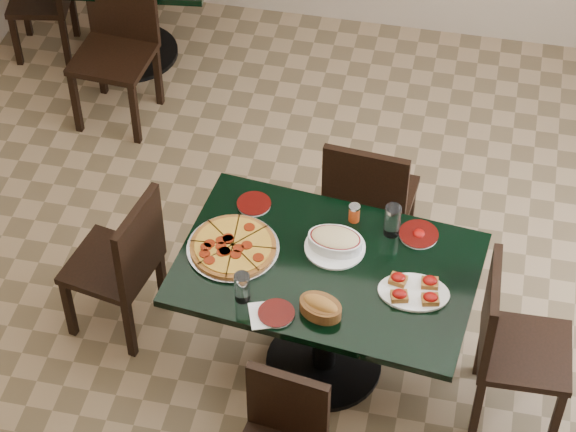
% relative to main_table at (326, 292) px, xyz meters
% --- Properties ---
extents(floor, '(5.50, 5.50, 0.00)m').
position_rel_main_table_xyz_m(floor, '(-0.15, 0.21, -0.57)').
color(floor, '#8D7351').
rests_on(floor, ground).
extents(main_table, '(1.46, 1.03, 0.75)m').
position_rel_main_table_xyz_m(main_table, '(0.00, 0.00, 0.00)').
color(main_table, black).
rests_on(main_table, floor).
extents(chair_far, '(0.47, 0.47, 0.93)m').
position_rel_main_table_xyz_m(chair_far, '(0.09, 0.71, -0.04)').
color(chair_far, black).
rests_on(chair_far, floor).
extents(chair_right, '(0.44, 0.44, 0.92)m').
position_rel_main_table_xyz_m(chair_right, '(0.87, -0.07, -0.05)').
color(chair_right, black).
rests_on(chair_right, floor).
extents(chair_left, '(0.48, 0.48, 0.88)m').
position_rel_main_table_xyz_m(chair_left, '(-1.03, 0.06, -0.08)').
color(chair_left, black).
rests_on(chair_left, floor).
extents(back_chair_near, '(0.48, 0.48, 0.96)m').
position_rel_main_table_xyz_m(back_chair_near, '(-1.60, 1.75, -0.03)').
color(back_chair_near, black).
rests_on(back_chair_near, floor).
extents(pepperoni_pizza, '(0.44, 0.44, 0.04)m').
position_rel_main_table_xyz_m(pepperoni_pizza, '(-0.45, 0.02, 0.20)').
color(pepperoni_pizza, '#B4B3BA').
rests_on(pepperoni_pizza, main_table).
extents(lasagna_casserole, '(0.29, 0.29, 0.09)m').
position_rel_main_table_xyz_m(lasagna_casserole, '(0.01, 0.12, 0.23)').
color(lasagna_casserole, white).
rests_on(lasagna_casserole, main_table).
extents(bread_basket, '(0.23, 0.20, 0.09)m').
position_rel_main_table_xyz_m(bread_basket, '(0.02, -0.28, 0.22)').
color(bread_basket, brown).
rests_on(bread_basket, main_table).
extents(bruschetta_platter, '(0.33, 0.24, 0.05)m').
position_rel_main_table_xyz_m(bruschetta_platter, '(0.41, -0.08, 0.21)').
color(bruschetta_platter, white).
rests_on(bruschetta_platter, main_table).
extents(side_plate_near, '(0.17, 0.17, 0.02)m').
position_rel_main_table_xyz_m(side_plate_near, '(-0.17, -0.33, 0.19)').
color(side_plate_near, white).
rests_on(side_plate_near, main_table).
extents(side_plate_far_r, '(0.19, 0.19, 0.03)m').
position_rel_main_table_xyz_m(side_plate_far_r, '(0.39, 0.28, 0.19)').
color(side_plate_far_r, white).
rests_on(side_plate_far_r, main_table).
extents(side_plate_far_l, '(0.17, 0.17, 0.02)m').
position_rel_main_table_xyz_m(side_plate_far_l, '(-0.42, 0.32, 0.19)').
color(side_plate_far_l, white).
rests_on(side_plate_far_l, main_table).
extents(napkin_setting, '(0.20, 0.20, 0.01)m').
position_rel_main_table_xyz_m(napkin_setting, '(-0.21, -0.34, 0.18)').
color(napkin_setting, white).
rests_on(napkin_setting, main_table).
extents(water_glass_a, '(0.08, 0.08, 0.17)m').
position_rel_main_table_xyz_m(water_glass_a, '(0.26, 0.27, 0.27)').
color(water_glass_a, white).
rests_on(water_glass_a, main_table).
extents(water_glass_b, '(0.07, 0.07, 0.15)m').
position_rel_main_table_xyz_m(water_glass_b, '(-0.34, -0.27, 0.26)').
color(water_glass_b, white).
rests_on(water_glass_b, main_table).
extents(pepper_shaker, '(0.06, 0.06, 0.09)m').
position_rel_main_table_xyz_m(pepper_shaker, '(0.07, 0.32, 0.23)').
color(pepper_shaker, '#AD3712').
rests_on(pepper_shaker, main_table).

